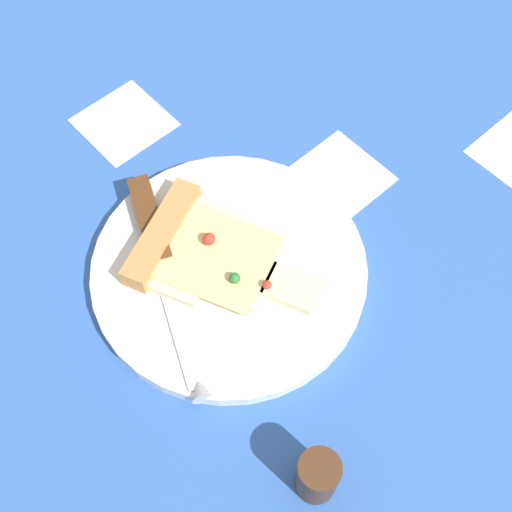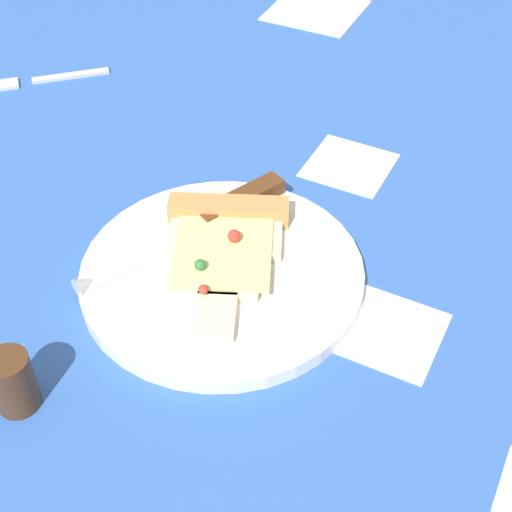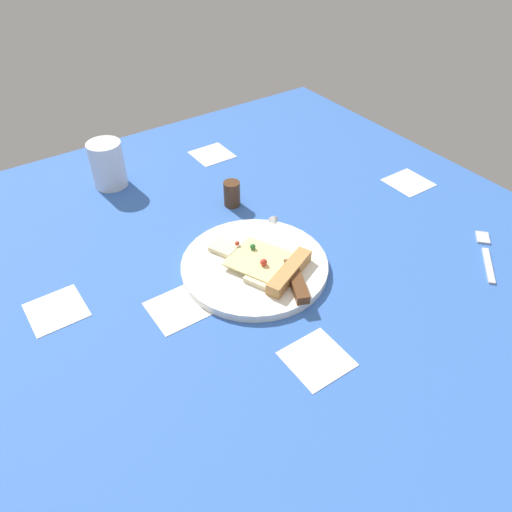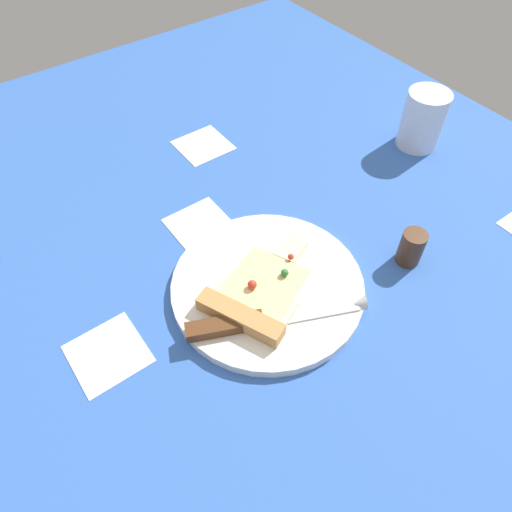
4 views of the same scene
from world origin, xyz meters
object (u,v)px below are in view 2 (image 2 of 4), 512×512
(pepper_shaker, at_px, (13,382))
(knife, at_px, (205,221))
(plate, at_px, (222,274))
(fork, at_px, (43,78))
(pizza_slice, at_px, (224,244))
(napkin, at_px, (316,10))

(pepper_shaker, bearing_deg, knife, 172.27)
(plate, bearing_deg, fork, -119.16)
(pepper_shaker, bearing_deg, pizza_slice, 163.09)
(knife, height_order, fork, knife)
(fork, bearing_deg, napkin, -76.87)
(plate, relative_size, napkin, 2.06)
(pepper_shaker, relative_size, fork, 0.44)
(plate, distance_m, pizza_slice, 0.03)
(pizza_slice, height_order, knife, pizza_slice)
(plate, xyz_separation_m, napkin, (-0.56, -0.15, -0.01))
(knife, xyz_separation_m, napkin, (-0.52, -0.11, -0.02))
(plate, height_order, knife, knife)
(knife, distance_m, pepper_shaker, 0.25)
(plate, xyz_separation_m, fork, (-0.22, -0.39, -0.00))
(knife, bearing_deg, pepper_shaker, 106.32)
(knife, xyz_separation_m, pepper_shaker, (0.25, -0.03, 0.01))
(knife, relative_size, fork, 1.83)
(knife, xyz_separation_m, fork, (-0.17, -0.34, -0.02))
(pepper_shaker, xyz_separation_m, fork, (-0.41, -0.31, -0.02))
(fork, bearing_deg, pizza_slice, -159.86)
(plate, bearing_deg, knife, -136.00)
(pizza_slice, bearing_deg, knife, -57.40)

